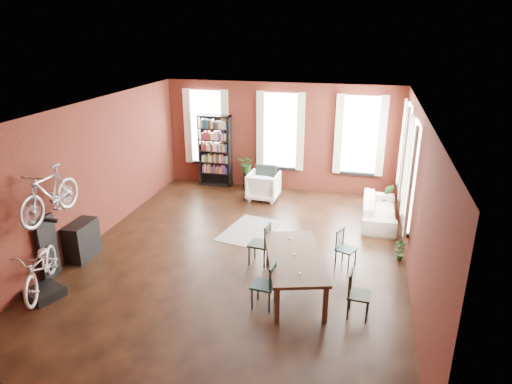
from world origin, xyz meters
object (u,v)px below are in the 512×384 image
(dining_chair_c, at_px, (359,295))
(white_armchair, at_px, (264,184))
(dining_chair_d, at_px, (346,249))
(bookshelf, at_px, (215,151))
(bicycle_floor, at_px, (37,247))
(cream_sofa, at_px, (380,206))
(dining_table, at_px, (294,273))
(dining_chair_a, at_px, (264,285))
(bike_trainer, at_px, (44,293))
(plant_stand, at_px, (248,181))
(console_table, at_px, (82,240))
(dining_chair_b, at_px, (259,244))

(dining_chair_c, distance_m, white_armchair, 5.86)
(dining_chair_d, relative_size, bookshelf, 0.36)
(dining_chair_d, xyz_separation_m, bicycle_floor, (-5.33, -2.48, 0.63))
(bookshelf, distance_m, cream_sofa, 5.28)
(dining_table, xyz_separation_m, bookshelf, (-3.36, 5.42, 0.74))
(dining_chair_a, bearing_deg, bicycle_floor, -74.53)
(bike_trainer, relative_size, bicycle_floor, 0.34)
(dining_chair_a, xyz_separation_m, cream_sofa, (2.02, 4.36, -0.02))
(bike_trainer, xyz_separation_m, plant_stand, (2.16, 6.60, 0.19))
(white_armchair, bearing_deg, plant_stand, -44.31)
(white_armchair, xyz_separation_m, console_table, (-3.00, -4.35, -0.04))
(bookshelf, height_order, plant_stand, bookshelf)
(bookshelf, bearing_deg, dining_chair_a, -64.22)
(dining_chair_a, bearing_deg, console_table, -95.82)
(dining_chair_c, height_order, dining_chair_d, dining_chair_c)
(cream_sofa, bearing_deg, plant_stand, 68.36)
(console_table, relative_size, bicycle_floor, 0.47)
(dining_table, distance_m, white_armchair, 4.86)
(dining_table, relative_size, plant_stand, 3.94)
(dining_table, bearing_deg, dining_chair_a, -141.11)
(dining_chair_d, height_order, console_table, same)
(white_armchair, relative_size, bicycle_floor, 0.51)
(dining_chair_a, bearing_deg, bookshelf, -148.51)
(dining_chair_b, relative_size, bicycle_floor, 0.53)
(dining_chair_b, relative_size, plant_stand, 1.67)
(bicycle_floor, bearing_deg, cream_sofa, 18.63)
(dining_chair_a, distance_m, bookshelf, 6.76)
(dining_chair_a, bearing_deg, dining_chair_c, 99.00)
(dining_chair_d, relative_size, white_armchair, 0.92)
(dining_table, height_order, dining_chair_a, dining_chair_a)
(bookshelf, bearing_deg, dining_chair_b, -61.32)
(bookshelf, distance_m, console_table, 5.40)
(bookshelf, xyz_separation_m, bike_trainer, (-1.07, -6.77, -1.02))
(dining_chair_c, xyz_separation_m, cream_sofa, (0.37, 4.26, -0.01))
(dining_table, xyz_separation_m, dining_chair_b, (-0.87, 0.86, 0.09))
(dining_chair_d, bearing_deg, bike_trainer, 139.80)
(dining_chair_b, bearing_deg, plant_stand, -155.01)
(dining_chair_b, relative_size, cream_sofa, 0.43)
(white_armchair, height_order, bike_trainer, white_armchair)
(dining_chair_c, bearing_deg, bicycle_floor, 102.30)
(dining_chair_d, height_order, cream_sofa, cream_sofa)
(bookshelf, bearing_deg, bicycle_floor, -98.97)
(cream_sofa, bearing_deg, dining_table, 156.90)
(dining_chair_d, xyz_separation_m, bookshelf, (-4.26, 4.26, 0.70))
(dining_chair_d, relative_size, plant_stand, 1.47)
(dining_chair_d, height_order, white_armchair, white_armchair)
(dining_table, relative_size, dining_chair_a, 2.50)
(dining_chair_c, relative_size, bookshelf, 0.38)
(dining_chair_a, distance_m, bicycle_floor, 4.09)
(dining_chair_c, relative_size, plant_stand, 1.55)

